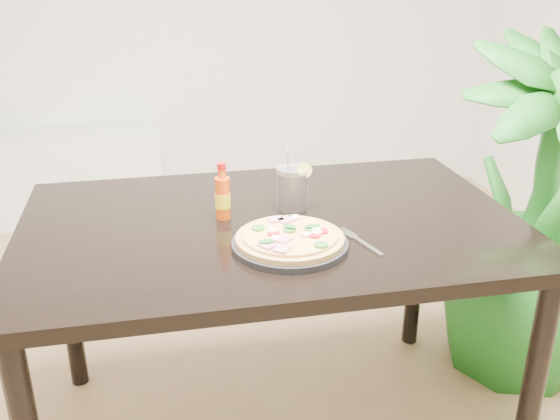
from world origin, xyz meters
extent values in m
cube|color=black|center=(0.18, 0.08, 0.73)|extent=(1.40, 0.90, 0.04)
cylinder|color=black|center=(0.82, -0.31, 0.35)|extent=(0.06, 0.06, 0.71)
cylinder|color=black|center=(-0.46, 0.47, 0.35)|extent=(0.06, 0.06, 0.71)
cylinder|color=black|center=(0.82, 0.47, 0.35)|extent=(0.06, 0.06, 0.71)
cylinder|color=black|center=(0.19, -0.10, 0.76)|extent=(0.30, 0.30, 0.02)
cylinder|color=tan|center=(0.19, -0.10, 0.77)|extent=(0.28, 0.28, 0.01)
cylinder|color=#EBCE66|center=(0.19, -0.10, 0.78)|extent=(0.24, 0.24, 0.01)
cube|color=#D08293|center=(0.16, -0.14, 0.79)|extent=(0.05, 0.05, 0.01)
cube|color=#D08293|center=(0.15, -0.19, 0.79)|extent=(0.05, 0.05, 0.01)
cube|color=#D08293|center=(0.12, -0.17, 0.79)|extent=(0.05, 0.05, 0.01)
cube|color=#D08293|center=(0.20, -0.02, 0.79)|extent=(0.05, 0.05, 0.01)
cube|color=#D08293|center=(0.17, -0.01, 0.79)|extent=(0.04, 0.04, 0.01)
cylinder|color=red|center=(0.27, -0.11, 0.79)|extent=(0.03, 0.03, 0.01)
cylinder|color=red|center=(0.25, -0.13, 0.79)|extent=(0.03, 0.03, 0.01)
cylinder|color=red|center=(0.15, -0.10, 0.79)|extent=(0.03, 0.03, 0.01)
cylinder|color=red|center=(0.21, -0.01, 0.79)|extent=(0.03, 0.03, 0.01)
cylinder|color=#397A28|center=(0.19, -0.09, 0.79)|extent=(0.03, 0.03, 0.01)
cylinder|color=#397A28|center=(0.12, -0.06, 0.79)|extent=(0.03, 0.03, 0.01)
cylinder|color=#397A28|center=(0.25, -0.09, 0.79)|extent=(0.03, 0.03, 0.01)
cylinder|color=#397A28|center=(0.25, -0.19, 0.79)|extent=(0.03, 0.03, 0.01)
cylinder|color=#397A28|center=(0.21, -0.01, 0.79)|extent=(0.03, 0.03, 0.01)
ellipsoid|color=white|center=(0.15, -0.13, 0.79)|extent=(0.03, 0.03, 0.01)
ellipsoid|color=white|center=(0.26, -0.12, 0.79)|extent=(0.03, 0.03, 0.01)
ellipsoid|color=white|center=(0.23, -0.12, 0.79)|extent=(0.03, 0.03, 0.01)
ellipsoid|color=white|center=(0.26, -0.10, 0.79)|extent=(0.03, 0.03, 0.01)
ellipsoid|color=white|center=(0.23, -0.01, 0.79)|extent=(0.03, 0.03, 0.01)
ellipsoid|color=white|center=(0.15, -0.08, 0.79)|extent=(0.03, 0.03, 0.01)
ellipsoid|color=#176420|center=(0.20, -0.08, 0.80)|extent=(0.04, 0.04, 0.00)
ellipsoid|color=#176420|center=(0.26, -0.09, 0.80)|extent=(0.04, 0.02, 0.00)
ellipsoid|color=#176420|center=(0.12, -0.16, 0.80)|extent=(0.04, 0.02, 0.00)
cylinder|color=#D5490C|center=(0.05, 0.12, 0.81)|extent=(0.05, 0.05, 0.12)
cylinder|color=yellow|center=(0.05, 0.12, 0.80)|extent=(0.04, 0.04, 0.04)
cylinder|color=#D5490C|center=(0.05, 0.12, 0.88)|extent=(0.02, 0.02, 0.03)
cylinder|color=red|center=(0.05, 0.12, 0.91)|extent=(0.02, 0.02, 0.02)
cylinder|color=black|center=(0.26, 0.16, 0.80)|extent=(0.09, 0.09, 0.11)
cylinder|color=silver|center=(0.26, 0.16, 0.81)|extent=(0.09, 0.09, 0.12)
cylinder|color=#F2E059|center=(0.29, 0.14, 0.87)|extent=(0.04, 0.01, 0.04)
cylinder|color=#B2B2B7|center=(0.25, 0.17, 0.85)|extent=(0.03, 0.06, 0.17)
cube|color=silver|center=(0.39, -0.15, 0.75)|extent=(0.05, 0.12, 0.00)
cube|color=silver|center=(0.36, -0.07, 0.75)|extent=(0.03, 0.05, 0.00)
cube|color=silver|center=(0.35, -0.04, 0.75)|extent=(0.01, 0.03, 0.00)
cube|color=silver|center=(0.35, -0.04, 0.75)|extent=(0.01, 0.03, 0.00)
cube|color=silver|center=(0.36, -0.04, 0.75)|extent=(0.01, 0.03, 0.00)
cube|color=silver|center=(0.36, -0.04, 0.75)|extent=(0.01, 0.03, 0.00)
imported|color=#1C6A1D|center=(1.15, 0.27, 0.61)|extent=(0.78, 0.78, 1.21)
cylinder|color=brown|center=(1.15, 0.27, 0.11)|extent=(0.28, 0.28, 0.22)
cube|color=white|center=(-0.80, 2.07, 0.25)|extent=(1.40, 0.34, 0.50)
camera|label=1|loc=(-0.13, -1.51, 1.45)|focal=40.00mm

